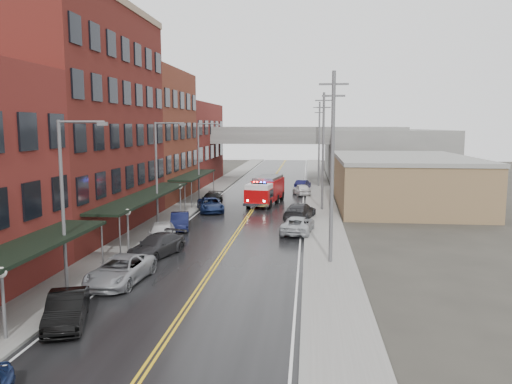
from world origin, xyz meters
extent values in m
plane|color=#2D2B26|center=(0.00, 0.00, 0.00)|extent=(220.00, 220.00, 0.00)
cube|color=black|center=(0.00, 30.00, 0.01)|extent=(11.00, 160.00, 0.02)
cube|color=slate|center=(-7.30, 30.00, 0.07)|extent=(3.00, 160.00, 0.15)
cube|color=slate|center=(7.30, 30.00, 0.07)|extent=(3.00, 160.00, 0.15)
cube|color=gray|center=(-5.65, 30.00, 0.07)|extent=(0.30, 160.00, 0.15)
cube|color=gray|center=(5.65, 30.00, 0.07)|extent=(0.30, 160.00, 0.15)
cube|color=#521B15|center=(-13.30, 23.00, 9.00)|extent=(9.00, 20.00, 18.00)
cube|color=brown|center=(-13.30, 40.50, 7.50)|extent=(9.00, 15.00, 15.00)
cube|color=maroon|center=(-13.30, 58.00, 6.00)|extent=(9.00, 20.00, 12.00)
cube|color=brown|center=(16.00, 40.00, 2.50)|extent=(14.00, 22.00, 5.00)
cube|color=slate|center=(18.00, 70.00, 4.00)|extent=(18.00, 30.00, 8.00)
cube|color=black|center=(-7.50, 4.00, 3.00)|extent=(2.60, 16.00, 0.18)
cylinder|color=slate|center=(-6.35, 11.60, 1.50)|extent=(0.10, 0.10, 3.00)
cube|color=black|center=(-7.50, 23.00, 3.00)|extent=(2.60, 18.00, 0.18)
cylinder|color=slate|center=(-6.35, 14.40, 1.50)|extent=(0.10, 0.10, 3.00)
cylinder|color=slate|center=(-6.35, 31.60, 1.50)|extent=(0.10, 0.10, 3.00)
cube|color=black|center=(-7.50, 40.50, 3.00)|extent=(2.60, 13.00, 0.18)
cylinder|color=slate|center=(-6.35, 34.40, 1.50)|extent=(0.10, 0.10, 3.00)
cylinder|color=slate|center=(-6.35, 46.60, 1.50)|extent=(0.10, 0.10, 3.00)
cylinder|color=#59595B|center=(-6.40, 2.00, 1.40)|extent=(0.14, 0.14, 2.80)
sphere|color=silver|center=(-6.40, 2.00, 2.90)|extent=(0.44, 0.44, 0.44)
cylinder|color=#59595B|center=(-6.40, 16.00, 1.40)|extent=(0.14, 0.14, 2.80)
sphere|color=silver|center=(-6.40, 16.00, 2.90)|extent=(0.44, 0.44, 0.44)
cylinder|color=#59595B|center=(-6.40, 30.00, 1.40)|extent=(0.14, 0.14, 2.80)
sphere|color=silver|center=(-6.40, 30.00, 2.90)|extent=(0.44, 0.44, 0.44)
cylinder|color=#59595B|center=(-6.80, 8.00, 4.50)|extent=(0.18, 0.18, 9.00)
cylinder|color=#59595B|center=(-5.60, 8.00, 8.90)|extent=(2.40, 0.12, 0.12)
cube|color=#59595B|center=(-4.50, 8.00, 8.80)|extent=(0.50, 0.22, 0.18)
cylinder|color=#59595B|center=(-6.80, 24.00, 4.50)|extent=(0.18, 0.18, 9.00)
cylinder|color=#59595B|center=(-5.60, 24.00, 8.90)|extent=(2.40, 0.12, 0.12)
cube|color=#59595B|center=(-4.50, 24.00, 8.80)|extent=(0.50, 0.22, 0.18)
cylinder|color=#59595B|center=(-6.80, 40.00, 4.50)|extent=(0.18, 0.18, 9.00)
cylinder|color=#59595B|center=(-5.60, 40.00, 8.90)|extent=(2.40, 0.12, 0.12)
cube|color=#59595B|center=(-4.50, 40.00, 8.80)|extent=(0.50, 0.22, 0.18)
cylinder|color=#59595B|center=(7.20, 15.00, 6.00)|extent=(0.24, 0.24, 12.00)
cube|color=#59595B|center=(7.20, 15.00, 11.20)|extent=(1.80, 0.12, 0.12)
cube|color=#59595B|center=(7.20, 15.00, 10.50)|extent=(1.40, 0.12, 0.12)
cylinder|color=#59595B|center=(7.20, 35.00, 6.00)|extent=(0.24, 0.24, 12.00)
cube|color=#59595B|center=(7.20, 35.00, 11.20)|extent=(1.80, 0.12, 0.12)
cube|color=#59595B|center=(7.20, 35.00, 10.50)|extent=(1.40, 0.12, 0.12)
cylinder|color=#59595B|center=(7.20, 55.00, 6.00)|extent=(0.24, 0.24, 12.00)
cube|color=#59595B|center=(7.20, 55.00, 11.20)|extent=(1.80, 0.12, 0.12)
cube|color=#59595B|center=(7.20, 55.00, 10.50)|extent=(1.40, 0.12, 0.12)
cube|color=slate|center=(0.00, 62.00, 6.75)|extent=(40.00, 10.00, 1.50)
cube|color=slate|center=(-11.00, 62.00, 3.00)|extent=(1.60, 8.00, 6.00)
cube|color=slate|center=(11.00, 62.00, 3.00)|extent=(1.60, 8.00, 6.00)
cube|color=#AD080A|center=(1.23, 39.82, 1.61)|extent=(3.46, 6.05, 2.18)
cube|color=#AD080A|center=(0.60, 35.82, 1.30)|extent=(2.99, 3.07, 1.56)
cube|color=silver|center=(0.60, 35.82, 2.34)|extent=(2.83, 2.85, 0.52)
cube|color=black|center=(0.63, 36.02, 1.61)|extent=(2.85, 2.05, 0.83)
cube|color=slate|center=(1.23, 39.82, 2.86)|extent=(3.13, 5.60, 0.31)
cube|color=black|center=(0.60, 35.82, 2.68)|extent=(1.69, 0.55, 0.15)
sphere|color=#FF0C0C|center=(0.03, 35.90, 2.77)|extent=(0.21, 0.21, 0.21)
sphere|color=#1933FF|center=(1.16, 35.73, 2.77)|extent=(0.21, 0.21, 0.21)
cylinder|color=black|center=(-0.55, 35.89, 0.52)|extent=(1.08, 0.52, 1.04)
cylinder|color=black|center=(1.71, 35.54, 0.52)|extent=(1.08, 0.52, 1.04)
cylinder|color=black|center=(0.02, 39.49, 0.52)|extent=(1.08, 0.52, 1.04)
cylinder|color=black|center=(2.28, 39.13, 0.52)|extent=(1.08, 0.52, 1.04)
cylinder|color=black|center=(0.42, 42.06, 0.52)|extent=(1.08, 0.52, 1.04)
cylinder|color=black|center=(2.68, 41.70, 0.52)|extent=(1.08, 0.52, 1.04)
imported|color=black|center=(-4.74, 3.90, 0.72)|extent=(2.89, 4.65, 1.45)
imported|color=gray|center=(-4.59, 9.84, 0.74)|extent=(2.84, 5.48, 1.48)
imported|color=#27272A|center=(-4.31, 15.70, 0.73)|extent=(3.44, 5.38, 1.45)
imported|color=#BEBEBE|center=(-4.91, 18.89, 0.83)|extent=(3.12, 5.21, 1.66)
imported|color=black|center=(-5.00, 24.37, 0.70)|extent=(2.40, 4.48, 1.40)
imported|color=#14224C|center=(-4.12, 33.20, 0.71)|extent=(3.81, 5.59, 1.42)
imported|color=black|center=(-4.85, 37.27, 0.68)|extent=(2.11, 4.75, 1.35)
imported|color=#ACB0B4|center=(4.93, 23.80, 0.70)|extent=(2.93, 5.31, 1.41)
imported|color=#2A2A2D|center=(5.00, 29.80, 0.79)|extent=(3.32, 5.80, 1.58)
imported|color=silver|center=(4.94, 46.20, 0.73)|extent=(2.69, 4.55, 1.45)
imported|color=#0E0E33|center=(5.00, 51.97, 0.67)|extent=(2.32, 4.26, 1.33)
camera|label=1|loc=(5.73, -16.09, 8.72)|focal=35.00mm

